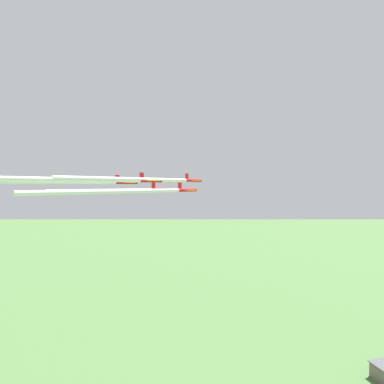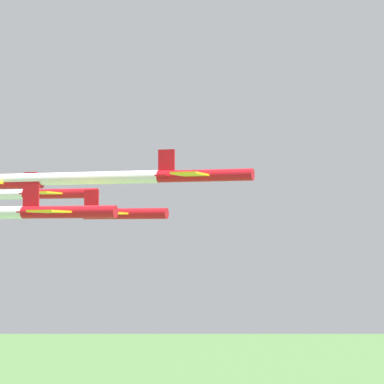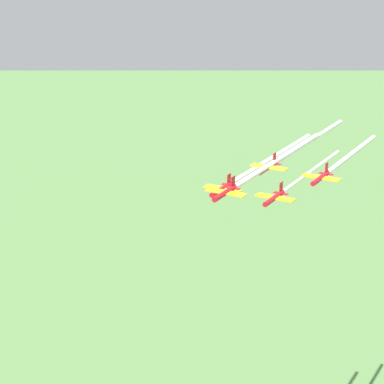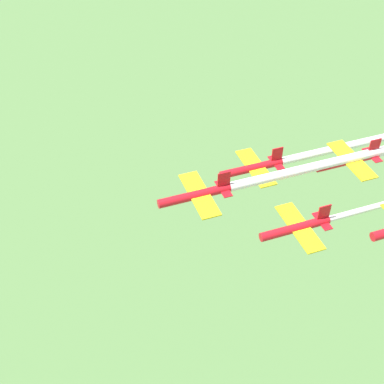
{
  "view_description": "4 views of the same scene",
  "coord_description": "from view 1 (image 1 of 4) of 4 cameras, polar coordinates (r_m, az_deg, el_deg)",
  "views": [
    {
      "loc": [
        55.12,
        99.12,
        114.34
      ],
      "look_at": [
        22.47,
        -26.2,
        111.4
      ],
      "focal_mm": 28.0,
      "sensor_mm": 36.0,
      "label": 1
    },
    {
      "loc": [
        -53.79,
        31.48,
        110.31
      ],
      "look_at": [
        20.77,
        -21.56,
        114.52
      ],
      "focal_mm": 85.0,
      "sensor_mm": 36.0,
      "label": 2
    },
    {
      "loc": [
        -53.91,
        -168.23,
        172.91
      ],
      "look_at": [
        16.67,
        -18.65,
        115.75
      ],
      "focal_mm": 70.0,
      "sensor_mm": 36.0,
      "label": 3
    },
    {
      "loc": [
        36.6,
        -77.19,
        164.78
      ],
      "look_at": [
        22.08,
        -24.69,
        117.27
      ],
      "focal_mm": 50.0,
      "sensor_mm": 36.0,
      "label": 4
    }
  ],
  "objects": [
    {
      "name": "smoke_trail_0",
      "position": [
        104.73,
        -11.27,
        2.39
      ],
      "size": [
        45.68,
        32.9,
        1.37
      ],
      "rotation": [
        0.0,
        0.0,
        2.19
      ],
      "color": "white"
    },
    {
      "name": "smoke_trail_3",
      "position": [
        107.54,
        -23.24,
        1.77
      ],
      "size": [
        33.87,
        24.5,
        1.26
      ],
      "rotation": [
        0.0,
        0.0,
        2.19
      ],
      "color": "white"
    },
    {
      "name": "jet_0",
      "position": [
        127.42,
        0.15,
        2.24
      ],
      "size": [
        9.71,
        9.54,
        3.5
      ],
      "rotation": [
        0.0,
        0.0,
        2.19
      ],
      "color": "red"
    },
    {
      "name": "jet_3",
      "position": [
        120.9,
        -12.54,
        1.81
      ],
      "size": [
        9.71,
        9.54,
        3.5
      ],
      "rotation": [
        0.0,
        0.0,
        2.19
      ],
      "color": "red"
    },
    {
      "name": "jet_1",
      "position": [
        123.4,
        -6.02,
        0.52
      ],
      "size": [
        9.71,
        9.54,
        3.5
      ],
      "rotation": [
        0.0,
        0.0,
        2.19
      ],
      "color": "red"
    },
    {
      "name": "smoke_trail_4",
      "position": [
        92.19,
        -22.46,
        2.22
      ],
      "size": [
        43.29,
        31.16,
        1.24
      ],
      "rotation": [
        0.0,
        0.0,
        2.19
      ],
      "color": "white"
    },
    {
      "name": "smoke_trail_2",
      "position": [
        91.72,
        -14.39,
        0.11
      ],
      "size": [
        45.58,
        32.81,
        1.29
      ],
      "rotation": [
        0.0,
        0.0,
        2.19
      ],
      "color": "white"
    },
    {
      "name": "smoke_trail_1",
      "position": [
        107.28,
        -15.92,
        0.33
      ],
      "size": [
        34.41,
        24.72,
        0.87
      ],
      "rotation": [
        0.0,
        0.0,
        2.19
      ],
      "color": "white"
    },
    {
      "name": "jet_2",
      "position": [
        113.53,
        -1.02,
        0.4
      ],
      "size": [
        9.71,
        9.54,
        3.5
      ],
      "rotation": [
        0.0,
        0.0,
        2.19
      ],
      "color": "red"
    },
    {
      "name": "jet_4",
      "position": [
        109.89,
        -8.01,
        2.17
      ],
      "size": [
        9.71,
        9.54,
        3.5
      ],
      "rotation": [
        0.0,
        0.0,
        2.19
      ],
      "color": "red"
    }
  ]
}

